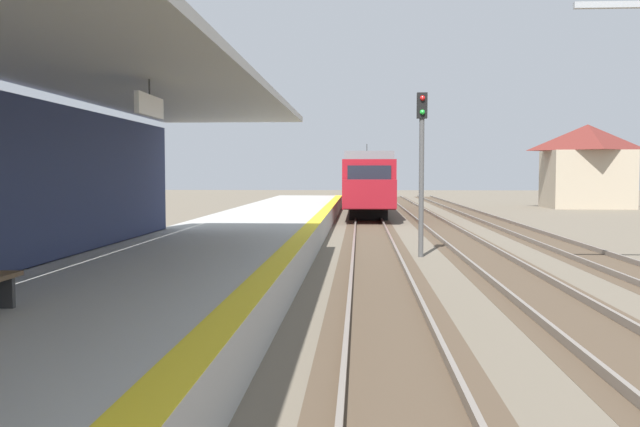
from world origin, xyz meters
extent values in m
cube|color=#A8A8A3|center=(-2.50, 16.00, 0.45)|extent=(5.00, 80.00, 0.90)
cube|color=yellow|center=(-0.25, 16.00, 0.90)|extent=(0.50, 80.00, 0.01)
cube|color=#B2B2AD|center=(-2.60, 10.84, 4.35)|extent=(4.40, 24.00, 0.16)
cube|color=white|center=(-2.20, 12.84, 3.82)|extent=(0.08, 1.40, 0.36)
cylinder|color=#333333|center=(-2.20, 12.84, 4.14)|extent=(0.03, 0.03, 0.27)
cube|color=#4C3D2D|center=(1.90, 20.00, 0.00)|extent=(2.34, 120.00, 0.01)
cube|color=slate|center=(1.18, 20.00, 0.08)|extent=(0.08, 120.00, 0.15)
cube|color=slate|center=(2.62, 20.00, 0.08)|extent=(0.08, 120.00, 0.15)
cube|color=#4C3D2D|center=(5.30, 20.00, 0.00)|extent=(2.34, 120.00, 0.01)
cube|color=slate|center=(4.58, 20.00, 0.08)|extent=(0.08, 120.00, 0.15)
cube|color=slate|center=(6.02, 20.00, 0.08)|extent=(0.08, 120.00, 0.15)
cube|color=#4C3D2D|center=(8.70, 20.00, 0.00)|extent=(2.34, 120.00, 0.01)
cube|color=slate|center=(7.98, 20.00, 0.08)|extent=(0.08, 120.00, 0.15)
cube|color=maroon|center=(1.90, 47.04, 2.07)|extent=(2.90, 18.00, 2.70)
cube|color=slate|center=(1.90, 47.04, 3.64)|extent=(2.67, 18.00, 0.44)
cube|color=black|center=(1.90, 38.02, 2.48)|extent=(2.32, 0.06, 1.21)
cube|color=maroon|center=(1.90, 37.24, 1.60)|extent=(2.78, 1.60, 1.49)
cube|color=black|center=(3.36, 47.04, 2.48)|extent=(0.04, 15.84, 0.86)
cylinder|color=#333333|center=(1.90, 50.64, 4.31)|extent=(0.06, 0.06, 0.90)
cube|color=black|center=(1.90, 41.19, 0.36)|extent=(2.17, 2.20, 0.72)
cube|color=black|center=(1.90, 52.89, 0.36)|extent=(2.17, 2.20, 0.72)
cylinder|color=#4C4C4C|center=(3.34, 23.21, 2.20)|extent=(0.16, 0.16, 4.40)
cube|color=black|center=(3.34, 23.21, 4.80)|extent=(0.32, 0.24, 0.80)
sphere|color=red|center=(3.34, 23.07, 5.02)|extent=(0.16, 0.16, 0.16)
sphere|color=green|center=(3.34, 23.07, 4.58)|extent=(0.16, 0.16, 0.16)
cube|color=#333333|center=(-3.33, 9.91, 1.12)|extent=(0.36, 0.08, 0.44)
cube|color=tan|center=(18.80, 55.25, 2.20)|extent=(6.00, 4.80, 4.40)
pyramid|color=maroon|center=(18.80, 55.25, 5.40)|extent=(6.60, 5.28, 2.00)
camera|label=1|loc=(1.38, 1.18, 2.67)|focal=38.74mm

